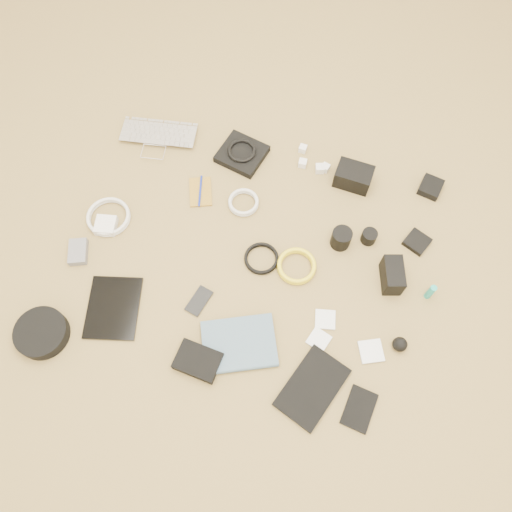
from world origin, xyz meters
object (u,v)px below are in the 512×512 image
(laptop, at_px, (157,142))
(dslr_camera, at_px, (353,176))
(phone, at_px, (199,301))
(tablet, at_px, (113,308))
(headphone_case, at_px, (42,333))
(paperback, at_px, (242,371))

(laptop, xyz_separation_m, dslr_camera, (0.79, 0.03, 0.03))
(laptop, distance_m, phone, 0.70)
(laptop, distance_m, tablet, 0.71)
(phone, bearing_deg, headphone_case, -136.69)
(dslr_camera, bearing_deg, laptop, -173.15)
(tablet, height_order, paperback, paperback)
(tablet, xyz_separation_m, paperback, (0.49, -0.09, 0.01))
(laptop, distance_m, paperback, 0.99)
(laptop, distance_m, dslr_camera, 0.80)
(phone, bearing_deg, tablet, -144.94)
(dslr_camera, relative_size, tablet, 0.60)
(dslr_camera, bearing_deg, tablet, -128.98)
(dslr_camera, xyz_separation_m, headphone_case, (-0.88, -0.88, -0.02))
(dslr_camera, bearing_deg, paperback, -99.41)
(phone, bearing_deg, dslr_camera, 70.91)
(laptop, xyz_separation_m, headphone_case, (-0.09, -0.85, 0.01))
(tablet, bearing_deg, laptop, 84.86)
(phone, bearing_deg, laptop, 136.90)
(laptop, bearing_deg, tablet, -90.12)
(headphone_case, height_order, paperback, headphone_case)
(laptop, xyz_separation_m, phone, (0.38, -0.59, -0.01))
(phone, height_order, paperback, paperback)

